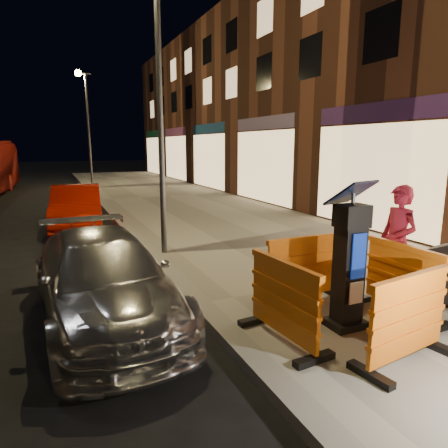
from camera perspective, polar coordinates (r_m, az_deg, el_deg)
name	(u,v)px	position (r m, az deg, el deg)	size (l,w,h in m)	color
ground_plane	(202,312)	(6.14, -3.16, -12.43)	(120.00, 120.00, 0.00)	black
sidewalk	(359,280)	(7.62, 18.66, -7.63)	(6.00, 60.00, 0.15)	gray
kerb	(202,307)	(6.11, -3.17, -11.78)	(0.30, 60.00, 0.15)	slate
parking_kiosk	(349,260)	(5.26, 17.45, -4.95)	(0.56, 0.56, 1.79)	black
barrier_front	(408,319)	(4.76, 24.83, -12.27)	(1.28, 0.53, 1.00)	orange
barrier_back	(304,269)	(6.08, 11.35, -6.33)	(1.28, 0.53, 1.00)	orange
barrier_kerbside	(283,302)	(4.84, 8.49, -10.91)	(1.28, 0.53, 1.00)	orange
barrier_bldgside	(402,280)	(6.02, 24.13, -7.31)	(1.28, 0.53, 1.00)	orange
car_silver	(106,319)	(6.16, -16.50, -12.83)	(1.70, 4.18, 1.21)	#AFAFB4
car_red	(78,228)	(12.79, -20.11, -0.53)	(1.35, 3.88, 1.28)	#920F03
man	(397,243)	(6.55, 23.52, -2.44)	(0.63, 0.42, 1.74)	maroon
street_lamp_mid	(160,111)	(8.59, -9.11, 15.71)	(0.12, 0.12, 6.00)	#3F3F44
street_lamp_far	(89,132)	(23.38, -18.75, 12.38)	(0.12, 0.12, 6.00)	#3F3F44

